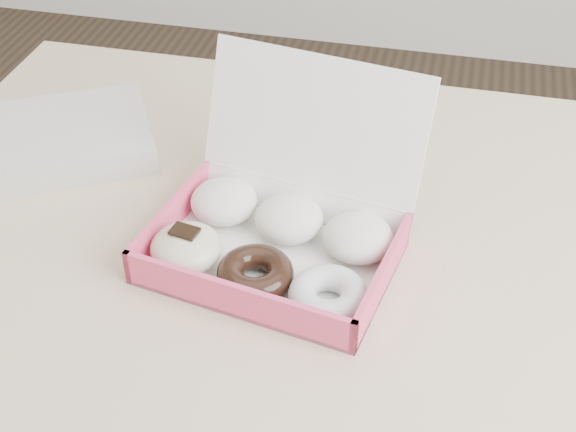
# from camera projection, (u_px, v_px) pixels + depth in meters

# --- Properties ---
(table) EXTENTS (1.20, 0.80, 0.75)m
(table) POSITION_uv_depth(u_px,v_px,m) (352.00, 291.00, 0.99)
(table) COLOR tan
(table) RESTS_ON ground
(donut_box) EXTENTS (0.31, 0.29, 0.19)m
(donut_box) POSITION_uv_depth(u_px,v_px,m) (276.00, 231.00, 0.91)
(donut_box) COLOR white
(donut_box) RESTS_ON table
(newspapers) EXTENTS (0.29, 0.28, 0.04)m
(newspapers) POSITION_uv_depth(u_px,v_px,m) (63.00, 139.00, 1.08)
(newspapers) COLOR silver
(newspapers) RESTS_ON table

